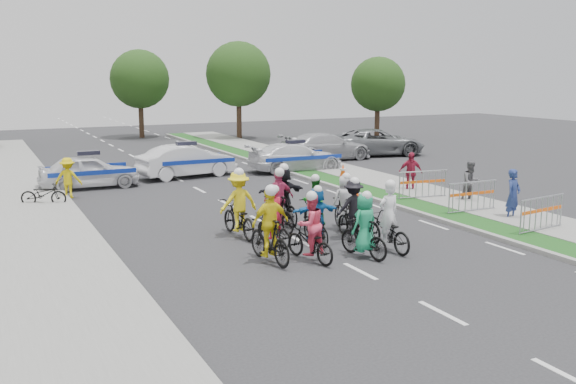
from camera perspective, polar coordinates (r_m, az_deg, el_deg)
name	(u,v)px	position (r m, az deg, el deg)	size (l,w,h in m)	color
ground	(360,271)	(15.50, 6.43, -7.04)	(90.00, 90.00, 0.00)	#28282B
curb_right	(407,210)	(22.29, 10.57, -1.54)	(0.20, 60.00, 0.12)	gray
grass_strip	(424,208)	(22.71, 11.99, -1.38)	(1.20, 60.00, 0.11)	#1C4E19
sidewalk_right	(464,203)	(23.85, 15.39, -0.94)	(2.40, 60.00, 0.13)	gray
sidewalk_left	(48,250)	(18.07, -20.54, -4.88)	(3.00, 60.00, 0.13)	gray
rider_0	(387,227)	(17.23, 8.81, -3.09)	(0.74, 1.92, 1.93)	black
rider_1	(364,231)	(16.48, 6.78, -3.49)	(0.82, 1.73, 1.75)	black
rider_2	(310,235)	(16.06, 1.96, -3.84)	(0.94, 1.86, 1.81)	black
rider_3	(270,233)	(15.91, -1.62, -3.66)	(1.04, 1.94, 2.00)	black
rider_4	(353,215)	(18.20, 5.76, -2.07)	(1.05, 1.82, 1.81)	black
rider_5	(316,219)	(17.61, 2.53, -2.43)	(1.35, 1.61, 1.67)	black
rider_6	(273,225)	(17.62, -1.30, -2.92)	(0.79, 1.71, 1.68)	black
rider_7	(344,208)	(19.23, 5.04, -1.41)	(0.82, 1.74, 1.77)	black
rider_8	(314,209)	(19.15, 2.30, -1.56)	(0.85, 1.76, 1.73)	black
rider_9	(278,207)	(19.05, -0.86, -1.33)	(1.00, 1.87, 1.93)	black
rider_10	(238,210)	(18.45, -4.43, -1.63)	(1.16, 2.02, 2.02)	black
rider_11	(283,199)	(19.82, -0.45, -0.64)	(1.57, 1.88, 1.95)	black
police_car_0	(89,171)	(27.50, -17.26, 1.77)	(1.61, 4.01, 1.37)	silver
police_car_1	(187,161)	(29.33, -8.99, 2.73)	(1.54, 4.42, 1.46)	silver
police_car_2	(295,157)	(30.74, 0.67, 3.12)	(1.89, 4.65, 1.35)	silver
civilian_sedan	(326,147)	(34.69, 3.41, 4.05)	(2.06, 5.07, 1.47)	#ABABB0
civilian_suv	(377,142)	(36.97, 7.88, 4.41)	(2.51, 5.45, 1.51)	slate
spectator_0	(513,195)	(21.66, 19.39, -0.25)	(0.60, 0.40, 1.66)	navy
spectator_1	(471,182)	(24.08, 15.96, 0.85)	(0.75, 0.58, 1.54)	#545358
spectator_2	(410,172)	(25.74, 10.83, 1.74)	(0.94, 0.39, 1.60)	maroon
marshal_hiviz	(68,178)	(25.47, -18.96, 1.19)	(0.99, 0.57, 1.54)	#DAC00B
barrier_0	(541,215)	(20.15, 21.60, -1.95)	(2.00, 0.50, 1.12)	#A5A8AD
barrier_1	(472,198)	(22.17, 16.04, -0.53)	(2.00, 0.50, 1.12)	#A5A8AD
barrier_2	(423,186)	(24.13, 11.87, 0.55)	(2.00, 0.50, 1.12)	#A5A8AD
cone_0	(355,190)	(24.21, 5.96, 0.22)	(0.40, 0.40, 0.70)	#F24C0C
cone_1	(343,172)	(28.51, 4.91, 1.81)	(0.40, 0.40, 0.70)	#F24C0C
parked_bike	(43,194)	(24.33, -20.92, -0.18)	(0.56, 1.60, 0.84)	black
tree_1	(238,74)	(45.70, -4.42, 10.39)	(4.55, 4.55, 6.82)	#382619
tree_2	(378,84)	(46.40, 8.00, 9.46)	(3.85, 3.85, 5.77)	#382619
tree_4	(140,79)	(47.70, -13.05, 9.74)	(4.20, 4.20, 6.30)	#382619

